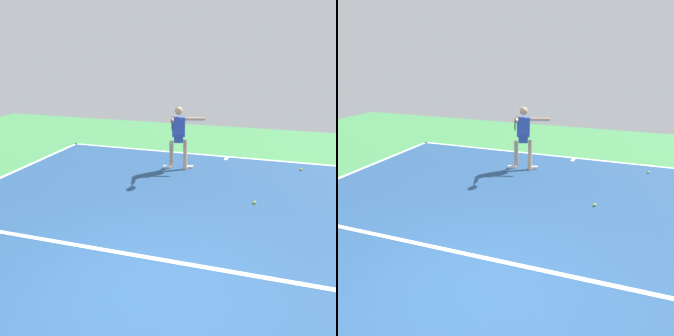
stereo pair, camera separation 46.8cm
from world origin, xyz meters
TOP-DOWN VIEW (x-y plane):
  - ground_plane at (0.00, 0.00)m, footprint 22.84×22.84m
  - court_surface at (0.00, 0.00)m, footprint 10.54×13.93m
  - court_line_baseline_near at (0.00, -6.92)m, footprint 10.54×0.10m
  - court_line_service at (0.00, -0.86)m, footprint 7.91×0.10m
  - court_line_centre_mark at (0.00, -6.72)m, footprint 0.10×0.30m
  - tennis_player at (1.10, -5.36)m, footprint 1.08×1.27m
  - tennis_ball_near_player at (-2.11, -6.20)m, footprint 0.07×0.07m
  - tennis_ball_by_baseline at (-1.11, -3.53)m, footprint 0.07×0.07m

SIDE VIEW (x-z plane):
  - ground_plane at x=0.00m, z-range 0.00..0.00m
  - court_surface at x=0.00m, z-range 0.00..0.00m
  - court_line_baseline_near at x=0.00m, z-range 0.00..0.01m
  - court_line_service at x=0.00m, z-range 0.00..0.01m
  - court_line_centre_mark at x=0.00m, z-range 0.00..0.01m
  - tennis_ball_near_player at x=-2.11m, z-range 0.00..0.07m
  - tennis_ball_by_baseline at x=-1.11m, z-range 0.00..0.07m
  - tennis_player at x=1.10m, z-range 0.12..1.82m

